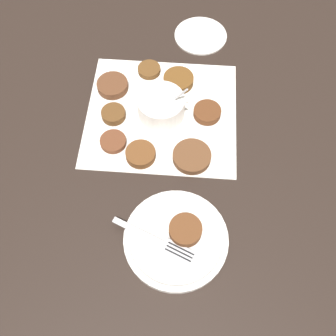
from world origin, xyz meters
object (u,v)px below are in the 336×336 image
at_px(fritter_on_plate, 185,230).
at_px(fork, 163,244).
at_px(extra_saucer, 201,35).
at_px(serving_plate, 176,239).
at_px(sauce_bowl, 162,106).

relative_size(fritter_on_plate, fork, 0.37).
bearing_deg(fork, extra_saucer, 86.80).
height_order(fritter_on_plate, fork, fritter_on_plate).
bearing_deg(fritter_on_plate, extra_saucer, 90.79).
distance_m(serving_plate, extra_saucer, 0.58).
height_order(sauce_bowl, serving_plate, sauce_bowl).
distance_m(serving_plate, fork, 0.03).
bearing_deg(sauce_bowl, serving_plate, -78.17).
bearing_deg(extra_saucer, fork, -93.20).
bearing_deg(fritter_on_plate, serving_plate, -141.76).
bearing_deg(serving_plate, fritter_on_plate, 38.24).
xyz_separation_m(sauce_bowl, fritter_on_plate, (0.08, -0.30, 0.00)).
bearing_deg(sauce_bowl, extra_saucer, 74.37).
xyz_separation_m(fork, extra_saucer, (0.03, 0.59, -0.02)).
relative_size(sauce_bowl, fritter_on_plate, 1.82).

